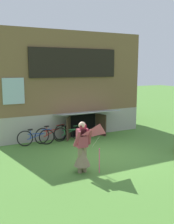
{
  "coord_description": "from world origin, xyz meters",
  "views": [
    {
      "loc": [
        -5.01,
        -8.19,
        3.29
      ],
      "look_at": [
        -0.47,
        0.77,
        1.58
      ],
      "focal_mm": 42.0,
      "sensor_mm": 36.0,
      "label": 1
    }
  ],
  "objects": [
    {
      "name": "log_house",
      "position": [
        -0.0,
        5.37,
        2.48
      ],
      "size": [
        7.31,
        5.86,
        4.96
      ],
      "color": "#9E998E",
      "rests_on": "ground_plane"
    },
    {
      "name": "ground_plane",
      "position": [
        0.0,
        0.0,
        0.0
      ],
      "size": [
        60.0,
        60.0,
        0.0
      ],
      "primitive_type": "plane",
      "color": "#4C7F33"
    },
    {
      "name": "kite",
      "position": [
        -1.21,
        -1.56,
        1.29
      ],
      "size": [
        0.76,
        0.73,
        1.57
      ],
      "color": "#E54C7F",
      "rests_on": "ground_plane"
    },
    {
      "name": "bicycle_blue",
      "position": [
        -2.06,
        2.45,
        0.35
      ],
      "size": [
        1.57,
        0.35,
        0.73
      ],
      "rotation": [
        0.0,
        0.0,
        -0.19
      ],
      "color": "black",
      "rests_on": "ground_plane"
    },
    {
      "name": "bicycle_green",
      "position": [
        -0.49,
        2.53,
        0.34
      ],
      "size": [
        1.53,
        0.08,
        0.7
      ],
      "rotation": [
        0.0,
        0.0,
        0.0
      ],
      "color": "black",
      "rests_on": "ground_plane"
    },
    {
      "name": "bicycle_red",
      "position": [
        -1.29,
        2.65,
        0.37
      ],
      "size": [
        1.66,
        0.41,
        0.77
      ],
      "rotation": [
        0.0,
        0.0,
        0.22
      ],
      "color": "black",
      "rests_on": "ground_plane"
    },
    {
      "name": "person",
      "position": [
        -1.57,
        -1.08,
        0.69
      ],
      "size": [
        0.61,
        0.53,
        1.64
      ],
      "rotation": [
        0.0,
        0.0,
        0.29
      ],
      "color": "#7F6B51",
      "rests_on": "ground_plane"
    }
  ]
}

